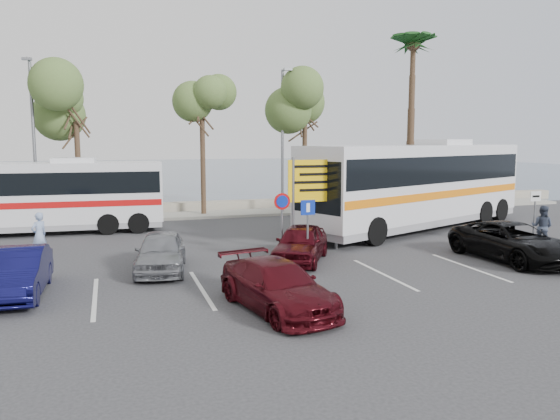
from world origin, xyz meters
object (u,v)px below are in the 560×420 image
object	(u,v)px
direction_sign	(316,188)
pedestrian_near	(39,235)
suv_black	(513,242)
car_red	(301,243)
coach_bus_right	(418,188)
car_silver_a	(161,252)
coach_bus_left	(37,199)
car_maroon	(277,286)
street_lamp_right	(283,134)
car_blue	(17,273)
street_lamp_left	(33,133)
pedestrian_far	(542,227)

from	to	relation	value
direction_sign	pedestrian_near	world-z (taller)	direction_sign
suv_black	pedestrian_near	bearing A→B (deg)	157.91
car_red	direction_sign	bearing A→B (deg)	84.95
coach_bus_right	car_silver_a	world-z (taller)	coach_bus_right
coach_bus_left	car_maroon	bearing A→B (deg)	-63.23
street_lamp_right	car_blue	bearing A→B (deg)	-131.16
street_lamp_right	coach_bus_left	world-z (taller)	street_lamp_right
coach_bus_left	car_blue	world-z (taller)	coach_bus_left
car_blue	street_lamp_left	bearing A→B (deg)	95.78
car_silver_a	car_maroon	bearing A→B (deg)	-55.39
coach_bus_left	car_maroon	distance (m)	15.71
suv_black	coach_bus_right	bearing A→B (deg)	83.26
street_lamp_right	pedestrian_far	size ratio (longest dim) A/B	4.75
street_lamp_left	direction_sign	world-z (taller)	street_lamp_left
pedestrian_far	car_red	bearing A→B (deg)	54.27
car_silver_a	pedestrian_near	size ratio (longest dim) A/B	2.30
car_blue	car_silver_a	bearing A→B (deg)	24.70
car_red	pedestrian_far	world-z (taller)	pedestrian_far
street_lamp_left	coach_bus_left	xyz separation A→B (m)	(0.34, -3.02, -3.00)
coach_bus_right	street_lamp_left	bearing A→B (deg)	158.14
car_blue	car_maroon	size ratio (longest dim) A/B	0.94
coach_bus_left	car_red	distance (m)	13.09
car_silver_a	suv_black	bearing A→B (deg)	-1.06
coach_bus_right	direction_sign	bearing A→B (deg)	-153.05
coach_bus_left	pedestrian_near	bearing A→B (deg)	-83.14
coach_bus_left	pedestrian_far	size ratio (longest dim) A/B	6.62
car_silver_a	car_red	distance (m)	4.80
pedestrian_near	street_lamp_left	bearing A→B (deg)	-124.66
direction_sign	pedestrian_far	bearing A→B (deg)	-14.10
coach_bus_left	car_blue	xyz separation A→B (m)	(0.66, -10.71, -0.95)
coach_bus_left	coach_bus_right	world-z (taller)	coach_bus_right
car_maroon	car_red	size ratio (longest dim) A/B	1.10
street_lamp_right	street_lamp_left	bearing A→B (deg)	180.00
pedestrian_near	car_maroon	bearing A→B (deg)	85.63
coach_bus_left	pedestrian_far	xyz separation A→B (m)	(19.41, -9.50, -0.76)
pedestrian_far	car_blue	bearing A→B (deg)	60.82
street_lamp_left	street_lamp_right	world-z (taller)	same
direction_sign	coach_bus_right	bearing A→B (deg)	26.95
car_maroon	coach_bus_left	bearing A→B (deg)	104.97
street_lamp_right	pedestrian_near	size ratio (longest dim) A/B	4.85
pedestrian_near	pedestrian_far	size ratio (longest dim) A/B	0.98
street_lamp_right	coach_bus_right	world-z (taller)	street_lamp_right
coach_bus_left	car_red	world-z (taller)	coach_bus_left
car_silver_a	pedestrian_near	distance (m)	5.32
coach_bus_right	car_silver_a	size ratio (longest dim) A/B	3.61
pedestrian_near	pedestrian_far	world-z (taller)	pedestrian_far
car_blue	pedestrian_far	distance (m)	18.79
coach_bus_right	car_silver_a	xyz separation A→B (m)	(-12.50, -5.00, -1.33)
suv_black	street_lamp_left	bearing A→B (deg)	137.52
street_lamp_left	pedestrian_near	world-z (taller)	street_lamp_left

